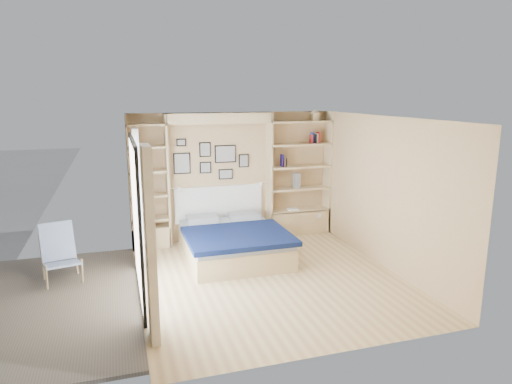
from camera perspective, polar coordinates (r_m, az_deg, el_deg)
name	(u,v)px	position (r m, az deg, el deg)	size (l,w,h in m)	color
ground	(269,278)	(7.33, 1.63, -10.68)	(4.50, 4.50, 0.00)	#DFC488
room_shell	(222,193)	(8.30, -4.24, -0.15)	(4.50, 4.50, 4.50)	tan
bed	(233,241)	(8.17, -2.91, -6.15)	(1.75, 2.19, 1.07)	beige
photo_gallery	(210,159)	(8.87, -5.74, 4.08)	(1.48, 0.02, 0.82)	black
reading_lamps	(221,187)	(8.77, -4.40, 0.67)	(1.92, 0.12, 0.15)	silver
shelf_decor	(286,153)	(9.13, 3.82, 4.85)	(3.48, 0.23, 2.03)	#A51E1E
deck	(17,309)	(7.13, -27.71, -12.82)	(3.20, 4.00, 0.05)	#66594B
deck_chair	(60,253)	(7.77, -23.32, -7.05)	(0.69, 0.96, 0.88)	tan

